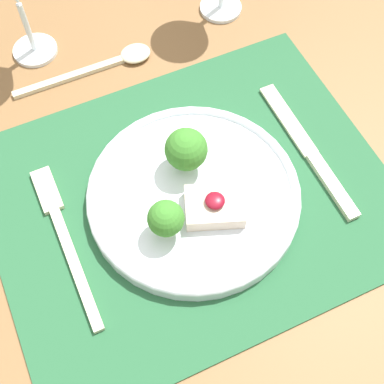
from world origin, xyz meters
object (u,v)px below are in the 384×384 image
Objects in this scene: dinner_plate at (192,194)px; spoon at (112,62)px; fork at (63,232)px; knife at (313,157)px.

dinner_plate is 1.27× the size of spoon.
knife is (0.32, -0.03, -0.00)m from fork.
fork is (-0.15, 0.02, -0.01)m from dinner_plate.
knife reaches higher than fork.
fork is 0.27m from spoon.
knife is at bearing -56.71° from spoon.
dinner_plate is at bearing -9.78° from fork.
dinner_plate reaches higher than knife.
spoon reaches higher than knife.
dinner_plate is 0.25m from spoon.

